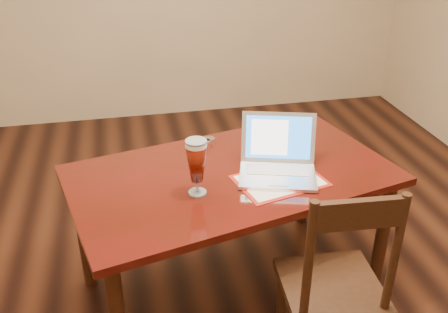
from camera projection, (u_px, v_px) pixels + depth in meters
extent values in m
plane|color=black|center=(223.00, 287.00, 2.76)|extent=(5.00, 5.00, 0.00)
cube|color=#440B09|center=(232.00, 175.00, 2.44)|extent=(1.70, 1.20, 0.04)
cylinder|color=black|center=(382.00, 238.00, 2.59)|extent=(0.07, 0.07, 0.68)
cylinder|color=black|center=(83.00, 232.00, 2.63)|extent=(0.07, 0.07, 0.68)
cylinder|color=black|center=(305.00, 175.00, 3.15)|extent=(0.07, 0.07, 0.68)
cube|color=maroon|center=(280.00, 181.00, 2.35)|extent=(0.46, 0.38, 0.00)
cube|color=silver|center=(280.00, 180.00, 2.35)|extent=(0.41, 0.33, 0.00)
cube|color=silver|center=(277.00, 176.00, 2.37)|extent=(0.42, 0.34, 0.02)
cube|color=#B9B9BE|center=(277.00, 169.00, 2.41)|extent=(0.32, 0.19, 0.00)
cube|color=silver|center=(278.00, 182.00, 2.30)|extent=(0.10, 0.09, 0.00)
cube|color=silver|center=(278.00, 137.00, 2.44)|extent=(0.37, 0.17, 0.24)
cube|color=blue|center=(278.00, 138.00, 2.44)|extent=(0.32, 0.14, 0.20)
cube|color=white|center=(269.00, 137.00, 2.44)|extent=(0.19, 0.10, 0.17)
cylinder|color=silver|center=(197.00, 193.00, 2.25)|extent=(0.08, 0.08, 0.01)
cylinder|color=silver|center=(197.00, 186.00, 2.24)|extent=(0.01, 0.01, 0.06)
cylinder|color=white|center=(196.00, 144.00, 2.14)|extent=(0.09, 0.09, 0.02)
cylinder|color=silver|center=(196.00, 141.00, 2.13)|extent=(0.09, 0.09, 0.01)
cylinder|color=silver|center=(205.00, 144.00, 2.65)|extent=(0.06, 0.06, 0.04)
cylinder|color=silver|center=(209.00, 141.00, 2.68)|extent=(0.06, 0.06, 0.04)
cube|color=black|center=(331.00, 287.00, 2.14)|extent=(0.44, 0.43, 0.04)
cylinder|color=black|center=(281.00, 303.00, 2.37)|extent=(0.04, 0.04, 0.41)
cylinder|color=black|center=(349.00, 296.00, 2.41)|extent=(0.04, 0.04, 0.41)
cylinder|color=black|center=(309.00, 262.00, 1.85)|extent=(0.04, 0.04, 0.54)
cylinder|color=black|center=(395.00, 254.00, 1.89)|extent=(0.04, 0.04, 0.54)
cube|color=black|center=(359.00, 214.00, 1.77)|extent=(0.34, 0.05, 0.12)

